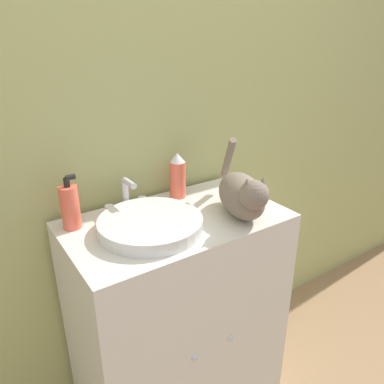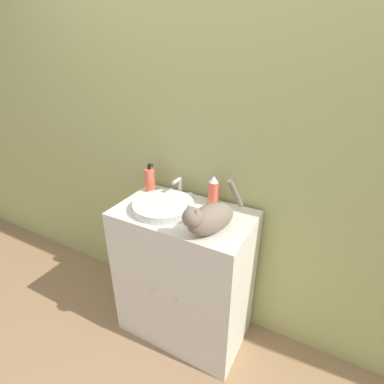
# 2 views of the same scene
# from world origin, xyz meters

# --- Properties ---
(wall_back) EXTENTS (6.00, 0.05, 2.50)m
(wall_back) POSITION_xyz_m (0.00, 0.50, 1.25)
(wall_back) COLOR tan
(wall_back) RESTS_ON ground_plane
(vanity_cabinet) EXTENTS (0.78, 0.47, 0.91)m
(vanity_cabinet) POSITION_xyz_m (0.00, 0.23, 0.45)
(vanity_cabinet) COLOR silver
(vanity_cabinet) RESTS_ON ground_plane
(sink_basin) EXTENTS (0.35, 0.35, 0.04)m
(sink_basin) POSITION_xyz_m (-0.12, 0.20, 0.93)
(sink_basin) COLOR silver
(sink_basin) RESTS_ON vanity_cabinet
(faucet) EXTENTS (0.16, 0.10, 0.13)m
(faucet) POSITION_xyz_m (-0.12, 0.38, 0.96)
(faucet) COLOR silver
(faucet) RESTS_ON vanity_cabinet
(cat) EXTENTS (0.24, 0.39, 0.25)m
(cat) POSITION_xyz_m (0.21, 0.12, 0.99)
(cat) COLOR #7A6B5B
(cat) RESTS_ON vanity_cabinet
(soap_bottle) EXTENTS (0.06, 0.06, 0.19)m
(soap_bottle) POSITION_xyz_m (-0.32, 0.37, 0.99)
(soap_bottle) COLOR #EF6047
(soap_bottle) RESTS_ON vanity_cabinet
(spray_bottle) EXTENTS (0.06, 0.06, 0.18)m
(spray_bottle) POSITION_xyz_m (0.11, 0.39, 1.00)
(spray_bottle) COLOR #EF6047
(spray_bottle) RESTS_ON vanity_cabinet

